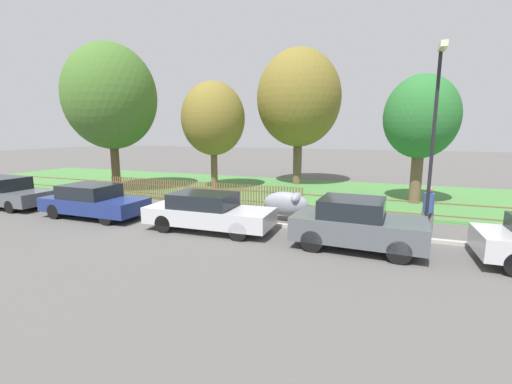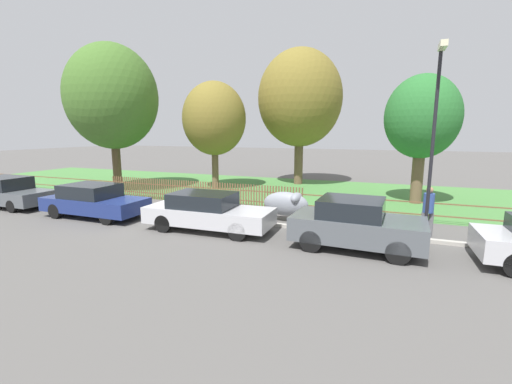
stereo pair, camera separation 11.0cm
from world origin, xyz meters
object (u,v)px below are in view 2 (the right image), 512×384
object	(u,v)px
parked_car_silver_hatchback	(7,192)
covered_motorcycle	(287,204)
parked_car_black_saloon	(94,201)
parked_car_red_compact	(356,224)
tree_far_left	(422,118)
parked_car_navy_estate	(207,211)
pedestrian_near_fence	(428,208)
tree_mid_park	(300,99)
tree_behind_motorcycle	(214,119)
street_lamp	(435,122)
tree_nearest_kerb	(112,97)

from	to	relation	value
parked_car_silver_hatchback	covered_motorcycle	bearing A→B (deg)	9.77
parked_car_black_saloon	covered_motorcycle	bearing A→B (deg)	15.81
parked_car_black_saloon	parked_car_red_compact	world-z (taller)	parked_car_red_compact
parked_car_black_saloon	tree_far_left	xyz separation A→B (m)	(12.67, 8.01, 3.48)
parked_car_navy_estate	pedestrian_near_fence	bearing A→B (deg)	14.62
parked_car_silver_hatchback	tree_far_left	world-z (taller)	tree_far_left
parked_car_silver_hatchback	tree_mid_park	world-z (taller)	tree_mid_park
tree_behind_motorcycle	parked_car_navy_estate	bearing A→B (deg)	-63.55
parked_car_red_compact	covered_motorcycle	distance (m)	3.66
parked_car_silver_hatchback	tree_behind_motorcycle	bearing A→B (deg)	51.71
parked_car_navy_estate	tree_mid_park	xyz separation A→B (m)	(0.20, 12.11, 4.97)
parked_car_navy_estate	parked_car_red_compact	bearing A→B (deg)	-2.53
parked_car_black_saloon	pedestrian_near_fence	distance (m)	12.85
tree_mid_park	street_lamp	size ratio (longest dim) A/B	1.45
covered_motorcycle	tree_far_left	world-z (taller)	tree_far_left
covered_motorcycle	parked_car_red_compact	bearing A→B (deg)	-37.86
parked_car_navy_estate	tree_far_left	distance (m)	11.37
parked_car_red_compact	tree_far_left	xyz separation A→B (m)	(2.13, 8.11, 3.40)
tree_far_left	parked_car_red_compact	bearing A→B (deg)	-104.74
tree_nearest_kerb	tree_behind_motorcycle	distance (m)	6.03
tree_nearest_kerb	parked_car_silver_hatchback	bearing A→B (deg)	-104.60
tree_far_left	tree_nearest_kerb	bearing A→B (deg)	-171.76
tree_mid_park	street_lamp	bearing A→B (deg)	-55.87
covered_motorcycle	tree_far_left	size ratio (longest dim) A/B	0.32
tree_nearest_kerb	tree_behind_motorcycle	size ratio (longest dim) A/B	1.31
pedestrian_near_fence	tree_nearest_kerb	bearing A→B (deg)	155.65
parked_car_navy_estate	parked_car_silver_hatchback	bearing A→B (deg)	178.31
tree_nearest_kerb	tree_far_left	xyz separation A→B (m)	(16.66, 2.41, -1.33)
parked_car_black_saloon	tree_mid_park	bearing A→B (deg)	64.96
parked_car_silver_hatchback	tree_nearest_kerb	distance (m)	7.52
street_lamp	tree_far_left	bearing A→B (deg)	89.51
parked_car_navy_estate	tree_nearest_kerb	xyz separation A→B (m)	(-9.38, 5.61, 4.81)
parked_car_navy_estate	tree_far_left	size ratio (longest dim) A/B	0.75
tree_mid_park	pedestrian_near_fence	bearing A→B (deg)	-54.66
parked_car_red_compact	tree_far_left	distance (m)	9.05
covered_motorcycle	tree_mid_park	bearing A→B (deg)	103.44
tree_mid_park	pedestrian_near_fence	world-z (taller)	tree_mid_park
parked_car_black_saloon	tree_mid_park	world-z (taller)	tree_mid_park
pedestrian_near_fence	tree_mid_park	bearing A→B (deg)	112.84
parked_car_silver_hatchback	tree_behind_motorcycle	world-z (taller)	tree_behind_motorcycle
parked_car_silver_hatchback	tree_behind_motorcycle	xyz separation A→B (m)	(6.66, 8.38, 3.59)
tree_mid_park	tree_far_left	size ratio (longest dim) A/B	1.42
tree_nearest_kerb	pedestrian_near_fence	bearing A→B (deg)	-11.85
parked_car_red_compact	tree_far_left	size ratio (longest dim) A/B	0.63
covered_motorcycle	street_lamp	xyz separation A→B (m)	(4.92, -0.48, 3.09)
parked_car_silver_hatchback	tree_mid_park	distance (m)	17.11
tree_behind_motorcycle	tree_mid_park	world-z (taller)	tree_mid_park
parked_car_red_compact	tree_behind_motorcycle	world-z (taller)	tree_behind_motorcycle
parked_car_silver_hatchback	tree_mid_park	xyz separation A→B (m)	(11.04, 12.09, 4.97)
tree_behind_motorcycle	parked_car_silver_hatchback	bearing A→B (deg)	-128.50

